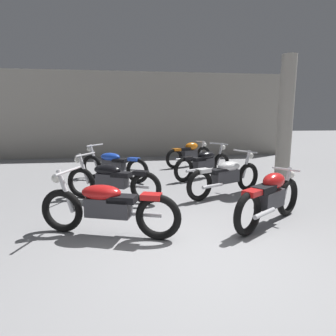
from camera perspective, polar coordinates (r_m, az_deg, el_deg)
name	(u,v)px	position (r m, az deg, el deg)	size (l,w,h in m)	color
ground_plane	(206,258)	(3.84, 7.39, -17.05)	(60.00, 60.00, 0.00)	gray
back_wall	(148,115)	(12.83, -3.90, 10.30)	(12.54, 0.24, 3.60)	#9E998E
support_pillar	(285,122)	(7.81, 21.94, 8.28)	(0.36, 0.36, 3.20)	#9E998E
motorcycle_left_row_0	(107,206)	(4.39, -11.76, -7.30)	(2.09, 0.94, 0.97)	black
motorcycle_left_row_1	(112,180)	(6.16, -10.99, -2.24)	(2.00, 1.11, 0.97)	black
motorcycle_left_row_2	(113,164)	(8.10, -10.67, 0.71)	(1.88, 1.28, 0.97)	black
motorcycle_right_row_0	(270,197)	(5.01, 19.39, -5.40)	(1.67, 1.23, 0.88)	black
motorcycle_right_row_1	(226,176)	(6.58, 11.26, -1.46)	(1.99, 1.12, 0.97)	black
motorcycle_right_row_2	(204,163)	(8.32, 7.05, 1.05)	(1.92, 1.21, 0.97)	black
motorcycle_right_row_3	(189,154)	(10.25, 4.23, 2.84)	(1.81, 0.98, 0.88)	black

